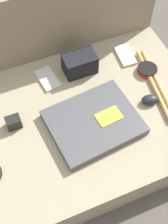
# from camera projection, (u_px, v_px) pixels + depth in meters

# --- Properties ---
(ground_plane) EXTENTS (8.00, 8.00, 0.00)m
(ground_plane) POSITION_uv_depth(u_px,v_px,m) (84.00, 133.00, 1.28)
(ground_plane) COLOR #4C4742
(couch_seat) EXTENTS (0.93, 0.66, 0.14)m
(couch_seat) POSITION_uv_depth(u_px,v_px,m) (84.00, 125.00, 1.22)
(couch_seat) COLOR gray
(couch_seat) RESTS_ON ground_plane
(couch_backrest) EXTENTS (0.93, 0.20, 0.46)m
(couch_backrest) POSITION_uv_depth(u_px,v_px,m) (45.00, 24.00, 1.31)
(couch_backrest) COLOR #7F705B
(couch_backrest) RESTS_ON ground_plane
(laptop) EXTENTS (0.34, 0.28, 0.03)m
(laptop) POSITION_uv_depth(u_px,v_px,m) (94.00, 122.00, 1.13)
(laptop) COLOR #47474C
(laptop) RESTS_ON couch_seat
(computer_mouse) EXTENTS (0.07, 0.06, 0.03)m
(computer_mouse) POSITION_uv_depth(u_px,v_px,m) (150.00, 100.00, 1.18)
(computer_mouse) COLOR black
(computer_mouse) RESTS_ON couch_seat
(speaker_puck) EXTENTS (0.08, 0.08, 0.02)m
(speaker_puck) POSITION_uv_depth(u_px,v_px,m) (147.00, 70.00, 1.27)
(speaker_puck) COLOR red
(speaker_puck) RESTS_ON couch_seat
(phone_silver) EXTENTS (0.07, 0.12, 0.01)m
(phone_silver) POSITION_uv_depth(u_px,v_px,m) (125.00, 55.00, 1.32)
(phone_silver) COLOR silver
(phone_silver) RESTS_ON couch_seat
(phone_black) EXTENTS (0.08, 0.13, 0.01)m
(phone_black) POSITION_uv_depth(u_px,v_px,m) (48.00, 79.00, 1.25)
(phone_black) COLOR #B7B7BC
(phone_black) RESTS_ON couch_seat
(camera_pouch) EXTENTS (0.13, 0.08, 0.08)m
(camera_pouch) POSITION_uv_depth(u_px,v_px,m) (80.00, 64.00, 1.25)
(camera_pouch) COLOR black
(camera_pouch) RESTS_ON couch_seat
(charger_brick) EXTENTS (0.05, 0.04, 0.05)m
(charger_brick) POSITION_uv_depth(u_px,v_px,m) (14.00, 122.00, 1.12)
(charger_brick) COLOR black
(charger_brick) RESTS_ON couch_seat
(drumstick_pair) EXTENTS (0.09, 0.36, 0.02)m
(drumstick_pair) POSITION_uv_depth(u_px,v_px,m) (156.00, 84.00, 1.23)
(drumstick_pair) COLOR tan
(drumstick_pair) RESTS_ON couch_seat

